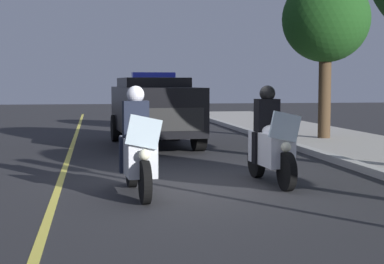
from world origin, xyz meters
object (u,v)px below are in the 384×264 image
Objects in this scene: tree_far_back at (326,21)px; police_motorcycle_lead_right at (270,144)px; police_suv at (154,108)px; police_motorcycle_lead_left at (138,151)px.

police_motorcycle_lead_right is at bearing -27.76° from tree_far_back.
police_motorcycle_lead_left is at bearing -7.63° from police_suv.
police_motorcycle_lead_left is 0.43× the size of police_suv.
police_suv is at bearing -84.14° from tree_far_back.
police_motorcycle_lead_right is 0.44× the size of tree_far_back.
tree_far_back reaches higher than police_suv.
police_motorcycle_lead_right is 0.43× the size of police_suv.
police_suv reaches higher than police_motorcycle_lead_right.
police_motorcycle_lead_left is 0.44× the size of tree_far_back.
police_suv is 5.81m from tree_far_back.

